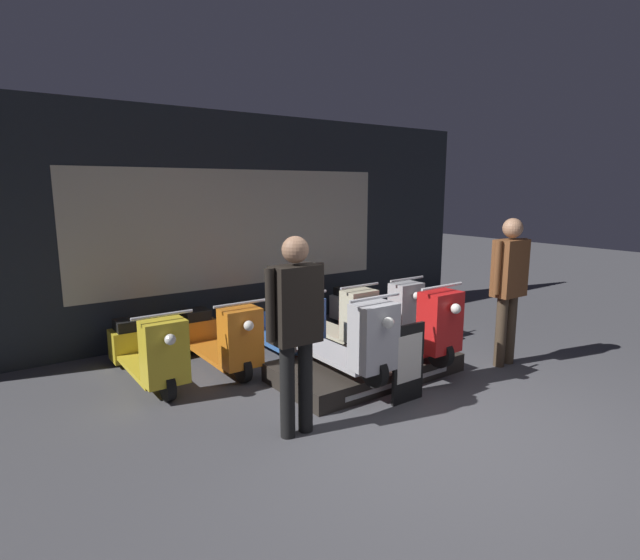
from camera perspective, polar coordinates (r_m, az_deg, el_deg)
name	(u,v)px	position (r m, az deg, el deg)	size (l,w,h in m)	color
ground_plane	(453,435)	(4.75, 15.00, -16.69)	(30.00, 30.00, 0.00)	#4C4C51
shop_wall_back	(240,225)	(7.50, -9.14, 6.25)	(8.86, 0.09, 3.20)	#23282D
display_platform	(365,367)	(5.86, 5.22, -9.86)	(2.11, 1.12, 0.21)	#2D2823
scooter_display_left	(336,337)	(5.39, 1.79, -6.49)	(0.62, 1.77, 0.91)	black
scooter_display_right	(399,323)	(5.99, 9.07, -4.87)	(0.62, 1.77, 0.91)	black
scooter_backrow_0	(147,351)	(5.92, -19.15, -7.64)	(0.62, 1.77, 0.91)	black
scooter_backrow_1	(218,338)	(6.20, -11.55, -6.46)	(0.62, 1.77, 0.91)	black
scooter_backrow_2	(279,326)	(6.57, -4.74, -5.30)	(0.62, 1.77, 0.91)	black
scooter_backrow_3	(331,317)	(7.02, 1.25, -4.22)	(0.62, 1.77, 0.91)	black
scooter_backrow_4	(376,308)	(7.54, 6.45, -3.24)	(0.62, 1.77, 0.91)	black
person_left_browsing	(296,320)	(4.25, -2.77, -4.63)	(0.57, 0.23, 1.75)	black
person_right_browsing	(509,279)	(6.36, 20.81, 0.06)	(0.58, 0.24, 1.79)	#473828
price_sign_board	(408,363)	(5.15, 10.06, -9.32)	(0.40, 0.04, 0.81)	black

